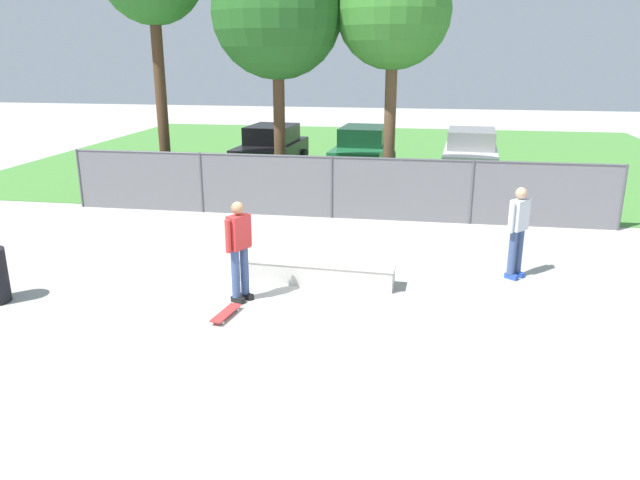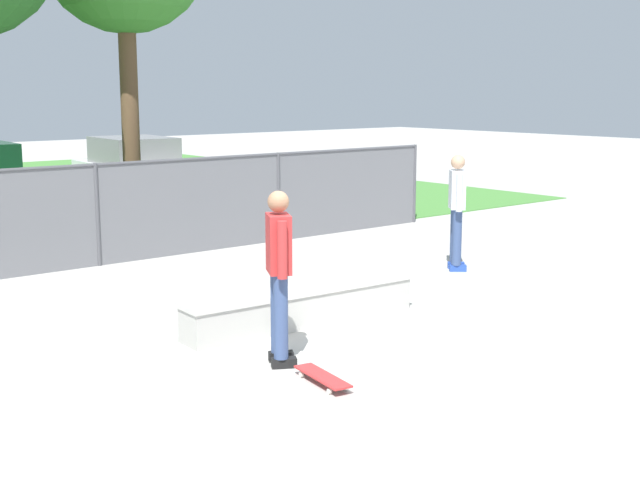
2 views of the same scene
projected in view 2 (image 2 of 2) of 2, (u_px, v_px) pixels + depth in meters
name	position (u px, v px, depth m)	size (l,w,h in m)	color
ground_plane	(368.00, 362.00, 8.97)	(80.00, 80.00, 0.00)	#ADAAA3
concrete_ledge	(302.00, 306.00, 10.36)	(3.17, 0.65, 0.46)	#B7B5AD
skateboarder	(279.00, 270.00, 8.73)	(0.41, 0.54, 1.82)	black
skateboard	(322.00, 377.00, 8.29)	(0.32, 0.82, 0.09)	red
chainlink_fence	(97.00, 210.00, 13.71)	(14.57, 0.07, 1.67)	#4C4C51
car_white	(136.00, 171.00, 21.08)	(2.25, 4.32, 1.66)	silver
bystander	(457.00, 207.00, 13.38)	(0.44, 0.48, 1.82)	#2647A5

